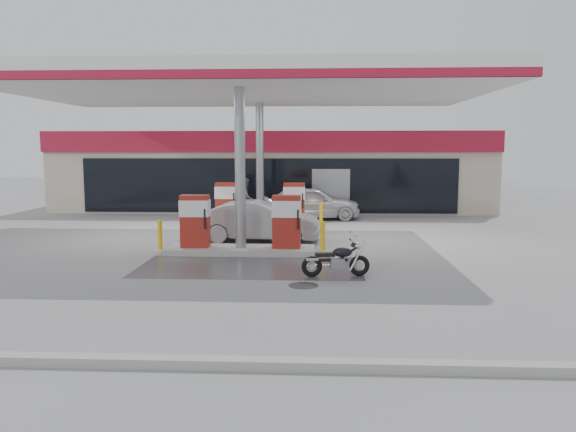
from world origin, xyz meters
The scene contains 14 objects.
ground centered at (0.00, 0.00, 0.00)m, with size 90.00×90.00×0.00m, color gray.
wet_patch centered at (0.50, 0.00, 0.00)m, with size 6.00×3.00×0.00m, color #4C4C4F.
drain_cover centered at (2.00, -2.00, 0.00)m, with size 0.70×0.70×0.01m, color #38383A.
kerb centered at (0.00, -7.00, 0.07)m, with size 28.00×0.25×0.15m, color gray.
store_building centered at (0.01, 15.94, 2.01)m, with size 22.00×8.22×4.00m.
canopy centered at (0.00, 5.00, 5.27)m, with size 16.00×10.02×5.51m.
pump_island_near centered at (0.00, 2.00, 0.71)m, with size 5.14×1.30×1.78m.
pump_island_far centered at (0.00, 8.00, 0.71)m, with size 5.14×1.30×1.78m.
parked_motorcycle centered at (2.82, -0.99, 0.39)m, with size 1.73×0.66×0.89m.
sedan_white centered at (2.04, 10.20, 0.75)m, with size 1.78×4.42×1.50m, color silver.
attendant centered at (-0.93, 10.80, 0.91)m, with size 0.89×0.69×1.82m, color slate.
hatchback_silver centered at (0.32, 4.20, 0.70)m, with size 1.47×4.22×1.39m, color #94979B.
parked_car_left centered at (-7.13, 13.64, 0.62)m, with size 1.75×4.30×1.25m, color #4F111A.
parked_car_right centered at (5.92, 14.00, 0.58)m, with size 1.94×4.20×1.17m, color #151D46.
Camera 1 is at (2.27, -14.82, 3.21)m, focal length 35.00 mm.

